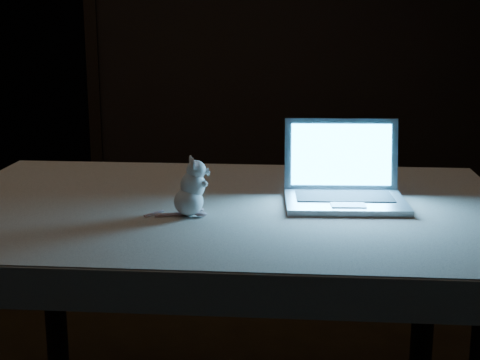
{
  "coord_description": "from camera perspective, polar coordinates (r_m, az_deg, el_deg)",
  "views": [
    {
      "loc": [
        0.16,
        -2.38,
        1.35
      ],
      "look_at": [
        0.25,
        -0.46,
        0.9
      ],
      "focal_mm": 52.0,
      "sensor_mm": 36.0,
      "label": 1
    }
  ],
  "objects": [
    {
      "name": "plush_mouse",
      "position": [
        1.86,
        -4.25,
        -0.55
      ],
      "size": [
        0.14,
        0.14,
        0.16
      ],
      "primitive_type": null,
      "rotation": [
        0.0,
        0.0,
        0.22
      ],
      "color": "silver",
      "rests_on": "tablecloth"
    },
    {
      "name": "table",
      "position": [
        2.14,
        -1.37,
        -12.86
      ],
      "size": [
        1.66,
        1.19,
        0.83
      ],
      "primitive_type": null,
      "rotation": [
        0.0,
        0.0,
        -0.13
      ],
      "color": "black",
      "rests_on": "floor"
    },
    {
      "name": "tablecloth",
      "position": [
        1.97,
        -0.61,
        -3.58
      ],
      "size": [
        1.65,
        1.1,
        0.1
      ],
      "primitive_type": null,
      "rotation": [
        0.0,
        0.0,
        -0.0
      ],
      "color": "beige",
      "rests_on": "table"
    },
    {
      "name": "laptop",
      "position": [
        1.97,
        8.74,
        1.16
      ],
      "size": [
        0.36,
        0.32,
        0.23
      ],
      "primitive_type": null,
      "rotation": [
        0.0,
        0.0,
        -0.08
      ],
      "color": "#A3A3A7",
      "rests_on": "tablecloth"
    },
    {
      "name": "back_wall",
      "position": [
        4.88,
        -4.84,
        12.53
      ],
      "size": [
        4.5,
        0.04,
        2.6
      ],
      "primitive_type": "cube",
      "color": "black",
      "rests_on": "ground"
    },
    {
      "name": "doorway",
      "position": [
        5.04,
        -17.55,
        9.32
      ],
      "size": [
        1.06,
        0.36,
        2.13
      ],
      "primitive_type": null,
      "color": "black",
      "rests_on": "back_wall"
    }
  ]
}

